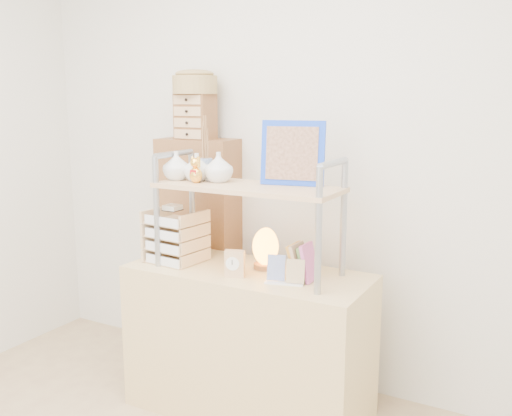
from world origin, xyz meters
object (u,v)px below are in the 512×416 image
(cabinet, at_px, (200,253))
(desk, at_px, (248,342))
(letter_tray, at_px, (174,239))
(salt_lamp, at_px, (266,248))

(cabinet, bearing_deg, desk, -38.92)
(cabinet, bearing_deg, letter_tray, -76.97)
(cabinet, distance_m, letter_tray, 0.48)
(desk, height_order, cabinet, cabinet)
(salt_lamp, bearing_deg, desk, -128.51)
(cabinet, xyz_separation_m, salt_lamp, (0.60, -0.30, 0.18))
(salt_lamp, bearing_deg, cabinet, 153.57)
(desk, xyz_separation_m, salt_lamp, (0.06, 0.07, 0.48))
(desk, bearing_deg, cabinet, 145.42)
(desk, height_order, letter_tray, letter_tray)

